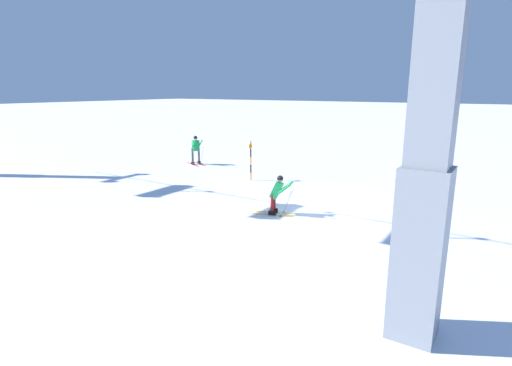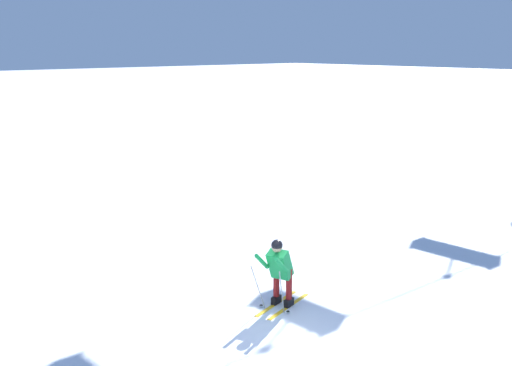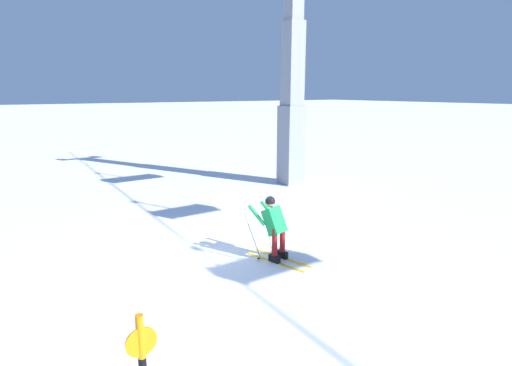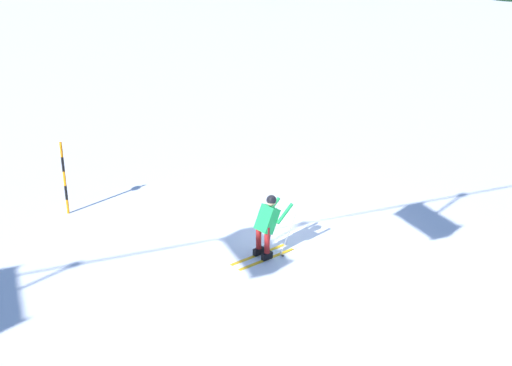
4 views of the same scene
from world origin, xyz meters
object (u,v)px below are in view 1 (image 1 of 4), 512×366
object	(u,v)px
lift_tower_near	(433,111)
trail_marker_pole	(251,159)
skier_carving_main	(277,192)
skier_distant_uphill	(196,148)

from	to	relation	value
lift_tower_near	trail_marker_pole	world-z (taller)	lift_tower_near
skier_carving_main	skier_distant_uphill	xyz separation A→B (m)	(9.43, -6.25, 0.19)
skier_distant_uphill	skier_carving_main	bearing A→B (deg)	146.49
skier_carving_main	skier_distant_uphill	distance (m)	11.31
skier_carving_main	lift_tower_near	xyz separation A→B (m)	(-6.02, 5.23, 3.42)
lift_tower_near	skier_carving_main	bearing A→B (deg)	-40.99
skier_carving_main	trail_marker_pole	size ratio (longest dim) A/B	0.84
lift_tower_near	skier_distant_uphill	distance (m)	19.51
lift_tower_near	skier_distant_uphill	bearing A→B (deg)	-36.60
skier_distant_uphill	trail_marker_pole	bearing A→B (deg)	160.60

